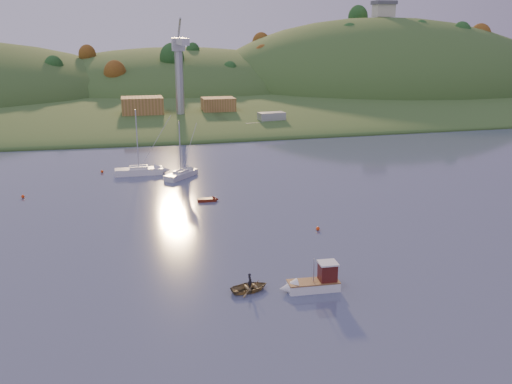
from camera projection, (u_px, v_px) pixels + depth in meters
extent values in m
plane|color=#37435A|center=(323.00, 374.00, 42.01)|extent=(500.00, 500.00, 0.00)
cube|color=#335221|center=(151.00, 87.00, 257.53)|extent=(620.00, 220.00, 1.50)
ellipsoid|color=#335221|center=(162.00, 104.00, 196.63)|extent=(640.00, 150.00, 7.00)
ellipsoid|color=#335221|center=(178.00, 91.00, 240.98)|extent=(140.00, 120.00, 36.00)
ellipsoid|color=#335221|center=(379.00, 90.00, 245.53)|extent=(150.00, 130.00, 60.00)
cube|color=beige|center=(384.00, 11.00, 236.68)|extent=(8.00, 6.00, 5.00)
cube|color=#595960|center=(384.00, 3.00, 235.81)|extent=(9.00, 7.00, 1.50)
cube|color=slate|center=(191.00, 118.00, 157.10)|extent=(42.00, 16.00, 2.40)
cube|color=olive|center=(142.00, 106.00, 154.21)|extent=(11.00, 8.00, 4.80)
cube|color=olive|center=(218.00, 105.00, 159.85)|extent=(9.00, 7.00, 4.00)
cylinder|color=#B7B7BC|center=(180.00, 81.00, 151.79)|extent=(2.20, 2.20, 18.00)
cube|color=#B7B7BC|center=(178.00, 45.00, 149.21)|extent=(3.20, 3.20, 3.20)
cube|color=#B7B7BC|center=(182.00, 41.00, 140.50)|extent=(1.80, 18.00, 1.60)
cube|color=#B7B7BC|center=(176.00, 40.00, 153.62)|extent=(1.80, 10.00, 1.60)
cube|color=white|center=(313.00, 286.00, 55.39)|extent=(5.08, 1.99, 0.90)
cone|color=white|center=(288.00, 288.00, 54.93)|extent=(1.82, 1.87, 1.80)
cube|color=brown|center=(313.00, 282.00, 55.26)|extent=(5.08, 2.04, 0.12)
cube|color=#511713|center=(328.00, 272.00, 55.27)|extent=(1.66, 1.56, 1.80)
cube|color=white|center=(328.00, 263.00, 55.02)|extent=(1.87, 1.77, 0.15)
cylinder|color=silver|center=(314.00, 270.00, 54.94)|extent=(0.10, 0.10, 2.41)
cube|color=silver|center=(181.00, 175.00, 98.00)|extent=(6.32, 6.65, 0.97)
cube|color=silver|center=(181.00, 172.00, 97.85)|extent=(2.96, 3.03, 0.62)
cylinder|color=silver|center=(180.00, 147.00, 96.67)|extent=(0.18, 0.18, 8.83)
cylinder|color=silver|center=(181.00, 171.00, 97.79)|extent=(1.99, 2.17, 0.12)
cylinder|color=silver|center=(181.00, 170.00, 97.76)|extent=(1.93, 2.07, 0.36)
cube|color=white|center=(139.00, 171.00, 100.12)|extent=(8.25, 2.49, 1.13)
cube|color=white|center=(139.00, 168.00, 99.95)|extent=(3.09, 1.86, 0.72)
cylinder|color=silver|center=(137.00, 139.00, 98.56)|extent=(0.18, 0.18, 10.31)
cylinder|color=silver|center=(139.00, 167.00, 99.88)|extent=(3.30, 0.13, 0.12)
cylinder|color=white|center=(139.00, 166.00, 99.86)|extent=(2.89, 0.37, 0.36)
imported|color=olive|center=(250.00, 287.00, 55.26)|extent=(4.28, 3.47, 0.78)
imported|color=black|center=(250.00, 283.00, 55.15)|extent=(0.50, 0.65, 1.60)
cube|color=#611D0D|center=(207.00, 200.00, 84.45)|extent=(2.74, 1.16, 0.45)
cone|color=#611D0D|center=(216.00, 199.00, 84.71)|extent=(0.98, 1.11, 1.08)
cube|color=#545C6E|center=(271.00, 124.00, 148.25)|extent=(16.41, 7.59, 2.03)
cube|color=#B7B7BC|center=(271.00, 118.00, 147.79)|extent=(7.15, 4.21, 2.71)
sphere|color=#F03E0C|center=(318.00, 229.00, 72.09)|extent=(0.50, 0.50, 0.50)
sphere|color=#F03E0C|center=(23.00, 196.00, 86.09)|extent=(0.50, 0.50, 0.50)
sphere|color=#F03E0C|center=(102.00, 171.00, 101.45)|extent=(0.50, 0.50, 0.50)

